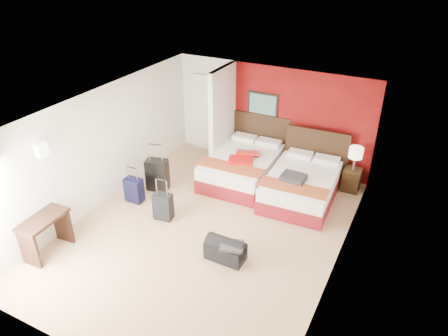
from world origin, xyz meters
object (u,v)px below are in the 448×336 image
Objects in this scene: suitcase_black at (157,176)px; duffel_bag at (225,251)px; table_lamp at (355,159)px; suitcase_charcoal at (163,207)px; nightstand at (351,180)px; desk at (46,236)px; suitcase_navy at (134,191)px; bed_right at (301,187)px; bed_left at (242,168)px; red_suitcase_open at (245,157)px.

suitcase_black reaches higher than duffel_bag.
suitcase_charcoal is (-3.16, -2.90, -0.52)m from table_lamp.
desk reaches higher than nightstand.
suitcase_charcoal is 0.97m from suitcase_navy.
table_lamp is 4.90m from suitcase_navy.
bed_right is at bearing 6.93° from suitcase_black.
suitcase_black reaches higher than bed_left.
desk is (-2.12, -3.92, -0.29)m from red_suitcase_open.
desk is at bearing -133.14° from table_lamp.
suitcase_navy is at bearing -117.10° from suitcase_black.
suitcase_charcoal is at bearing -131.09° from red_suitcase_open.
red_suitcase_open is 1.38× the size of table_lamp.
suitcase_black is 0.68m from suitcase_navy.
bed_right is 2.66× the size of red_suitcase_open.
bed_right is 1.27m from nightstand.
bed_left is 2.56m from suitcase_navy.
red_suitcase_open is 4.47m from desk.
table_lamp is (2.31, 0.80, 0.13)m from red_suitcase_open.
table_lamp is 6.49m from desk.
red_suitcase_open is (0.10, -0.10, 0.36)m from bed_left.
nightstand is at bearing 0.05° from red_suitcase_open.
bed_left is 1.04× the size of bed_right.
red_suitcase_open is 2.59m from suitcase_navy.
bed_right is 3.22m from suitcase_black.
nightstand is 0.75× the size of duffel_bag.
bed_left is 1.51m from bed_right.
nightstand is at bearing 34.92° from suitcase_charcoal.
duffel_bag is at bearing 20.60° from desk.
duffel_bag is (2.61, -0.77, -0.09)m from suitcase_navy.
bed_right is 1.36m from table_lamp.
red_suitcase_open and suitcase_black have the same top height.
suitcase_charcoal is 0.61× the size of desk.
table_lamp is 4.43m from suitcase_black.
desk reaches higher than suitcase_navy.
duffel_bag is 3.24m from desk.
bed_right is 3.75× the size of suitcase_navy.
table_lamp reaches higher than desk.
bed_right is (1.50, -0.18, -0.01)m from bed_left.
red_suitcase_open is at bearing -46.56° from bed_left.
bed_right is 2.85× the size of duffel_bag.
red_suitcase_open is at bearing 23.06° from suitcase_black.
bed_left is 0.39m from red_suitcase_open.
suitcase_navy is at bearing 77.32° from desk.
table_lamp reaches higher than bed_left.
bed_left reaches higher than nightstand.
nightstand is at bearing 67.78° from duffel_bag.
suitcase_black is 1.29× the size of suitcase_charcoal.
table_lamp reaches higher than suitcase_navy.
bed_left is at bearing 59.90° from desk.
suitcase_charcoal is at bearing 164.34° from duffel_bag.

